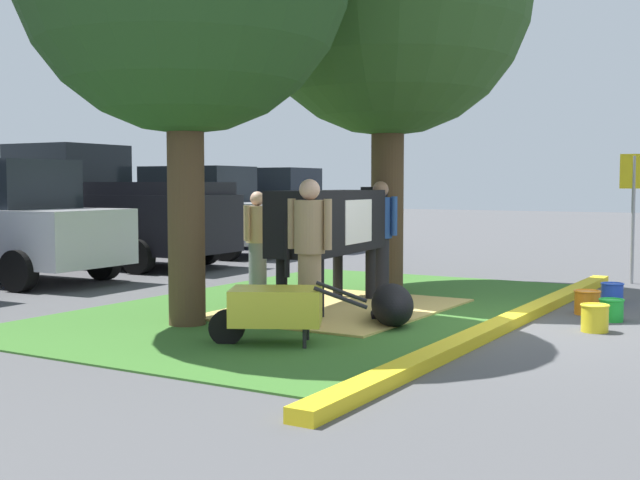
{
  "coord_description": "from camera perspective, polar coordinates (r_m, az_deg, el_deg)",
  "views": [
    {
      "loc": [
        -9.09,
        -3.02,
        1.62
      ],
      "look_at": [
        -0.02,
        2.38,
        0.9
      ],
      "focal_mm": 46.01,
      "sensor_mm": 36.0,
      "label": 1
    }
  ],
  "objects": [
    {
      "name": "person_handler",
      "position": [
        11.91,
        -4.37,
        -0.02
      ],
      "size": [
        0.53,
        0.34,
        1.52
      ],
      "color": "slate",
      "rests_on": "ground"
    },
    {
      "name": "person_visitor_far",
      "position": [
        9.06,
        -0.73,
        -0.63
      ],
      "size": [
        0.34,
        0.53,
        1.68
      ],
      "color": "#9E7F5B",
      "rests_on": "ground"
    },
    {
      "name": "bucket_blue",
      "position": [
        11.82,
        19.66,
        -3.47
      ],
      "size": [
        0.31,
        0.31,
        0.28
      ],
      "color": "blue",
      "rests_on": "ground"
    },
    {
      "name": "calf_lying",
      "position": [
        9.47,
        5.02,
        -4.5
      ],
      "size": [
        1.29,
        0.96,
        0.48
      ],
      "color": "black",
      "rests_on": "ground"
    },
    {
      "name": "grass_island",
      "position": [
        10.84,
        -0.04,
        -4.64
      ],
      "size": [
        8.12,
        4.93,
        0.02
      ],
      "primitive_type": "cube",
      "color": "#386B28",
      "rests_on": "ground"
    },
    {
      "name": "bucket_orange",
      "position": [
        10.75,
        18.09,
        -4.11
      ],
      "size": [
        0.33,
        0.33,
        0.3
      ],
      "color": "orange",
      "rests_on": "ground"
    },
    {
      "name": "ground_plane",
      "position": [
        9.71,
        12.26,
        -5.79
      ],
      "size": [
        80.0,
        80.0,
        0.0
      ],
      "primitive_type": "plane",
      "color": "#4C4C4F"
    },
    {
      "name": "cow_holstein",
      "position": [
        10.66,
        0.86,
        1.24
      ],
      "size": [
        3.13,
        0.95,
        1.58
      ],
      "color": "black",
      "rests_on": "ground"
    },
    {
      "name": "bucket_green",
      "position": [
        10.31,
        19.61,
        -4.57
      ],
      "size": [
        0.3,
        0.3,
        0.27
      ],
      "color": "green",
      "rests_on": "ground"
    },
    {
      "name": "curb_yellow",
      "position": [
        9.77,
        13.31,
        -5.39
      ],
      "size": [
        9.32,
        0.24,
        0.12
      ],
      "primitive_type": "cube",
      "color": "yellow",
      "rests_on": "ground"
    },
    {
      "name": "wheelbarrow",
      "position": [
        8.24,
        -3.24,
        -4.71
      ],
      "size": [
        1.12,
        1.55,
        0.63
      ],
      "color": "gold",
      "rests_on": "ground"
    },
    {
      "name": "sedan_blue",
      "position": [
        20.74,
        -3.56,
        2.14
      ],
      "size": [
        2.16,
        4.47,
        2.02
      ],
      "color": "navy",
      "rests_on": "ground"
    },
    {
      "name": "pickup_truck_black",
      "position": [
        17.0,
        -15.09,
        2.07
      ],
      "size": [
        2.39,
        5.48,
        2.42
      ],
      "color": "black",
      "rests_on": "ground"
    },
    {
      "name": "person_visitor_near",
      "position": [
        11.8,
        4.22,
        0.37
      ],
      "size": [
        0.34,
        0.53,
        1.66
      ],
      "color": "black",
      "rests_on": "ground"
    },
    {
      "name": "sedan_silver",
      "position": [
        14.71,
        -21.34,
        1.16
      ],
      "size": [
        2.16,
        4.47,
        2.02
      ],
      "color": "silver",
      "rests_on": "ground"
    },
    {
      "name": "parking_sign",
      "position": [
        14.22,
        20.98,
        3.12
      ],
      "size": [
        0.11,
        0.44,
        2.11
      ],
      "color": "#99999E",
      "rests_on": "ground"
    },
    {
      "name": "hay_bedding",
      "position": [
        10.52,
        1.41,
        -4.82
      ],
      "size": [
        3.22,
        2.43,
        0.04
      ],
      "primitive_type": "cube",
      "rotation": [
        0.0,
        0.0,
        -0.01
      ],
      "color": "tan",
      "rests_on": "ground"
    },
    {
      "name": "hatchback_white",
      "position": [
        18.91,
        -8.48,
        1.94
      ],
      "size": [
        2.16,
        4.47,
        2.02
      ],
      "color": "silver",
      "rests_on": "ground"
    },
    {
      "name": "bucket_yellow",
      "position": [
        9.52,
        18.57,
        -5.12
      ],
      "size": [
        0.32,
        0.32,
        0.31
      ],
      "color": "yellow",
      "rests_on": "ground"
    }
  ]
}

